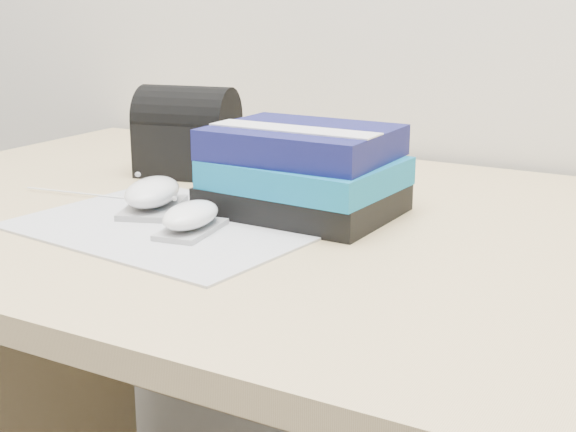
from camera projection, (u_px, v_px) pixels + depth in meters
The scene contains 7 objects.
desk at pixel (421, 394), 1.04m from camera, with size 1.60×0.80×0.73m.
mousepad at pixel (174, 224), 0.95m from camera, with size 0.35×0.27×0.00m, color #97979F.
mouse_rear at pixel (152, 195), 1.00m from camera, with size 0.10×0.13×0.05m.
mouse_front at pixel (191, 218), 0.91m from camera, with size 0.07×0.10×0.04m.
usb_cable at pixel (85, 194), 1.08m from camera, with size 0.00×0.00×0.19m, color white.
book_stack at pixel (304, 171), 0.99m from camera, with size 0.23×0.19×0.11m.
pouch at pixel (188, 132), 1.20m from camera, with size 0.16×0.13×0.13m.
Camera 1 is at (0.31, 0.74, 1.00)m, focal length 50.00 mm.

